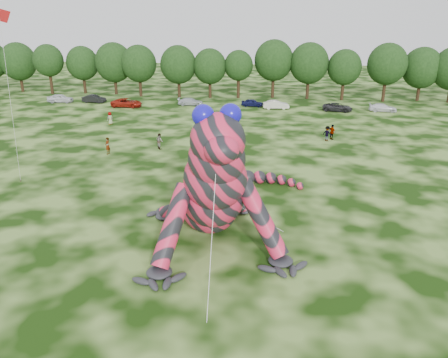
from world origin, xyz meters
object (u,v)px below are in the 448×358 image
at_px(tree_5, 114,69).
at_px(car_1, 94,99).
at_px(inflatable_gecko, 207,161).
at_px(car_0, 60,98).
at_px(tree_4, 83,70).
at_px(car_5, 276,105).
at_px(tree_10, 273,69).
at_px(tree_14, 421,74).
at_px(spectator_4, 110,118).
at_px(tree_3, 49,69).
at_px(tree_8, 210,73).
at_px(car_3, 190,102).
at_px(spectator_2, 327,134).
at_px(tree_6, 139,71).
at_px(car_4, 252,103).
at_px(tree_2, 19,67).
at_px(tree_13, 386,73).
at_px(car_6, 338,107).
at_px(tree_7, 179,71).
at_px(car_2, 127,103).
at_px(car_7, 383,108).
at_px(tree_11, 309,71).
at_px(flying_kite, 1,29).
at_px(spectator_1, 160,141).
at_px(spectator_0, 108,146).
at_px(tree_12, 344,75).
at_px(spectator_3, 332,132).
at_px(spectator_5, 230,158).

height_order(tree_5, car_1, tree_5).
bearing_deg(inflatable_gecko, car_0, 109.84).
relative_size(tree_4, car_5, 2.14).
bearing_deg(tree_10, car_1, -163.17).
xyz_separation_m(tree_14, spectator_4, (-48.05, -25.14, -3.82)).
xyz_separation_m(tree_3, tree_8, (31.50, -0.08, -0.25)).
height_order(car_3, spectator_2, spectator_2).
height_order(tree_3, tree_5, tree_5).
relative_size(tree_6, car_4, 2.59).
distance_m(tree_2, tree_13, 70.17).
relative_size(car_5, car_6, 0.90).
bearing_deg(tree_5, tree_7, -7.13).
bearing_deg(tree_6, car_2, -84.93).
bearing_deg(car_7, car_2, 95.75).
bearing_deg(tree_6, tree_4, 170.47).
xyz_separation_m(tree_4, car_1, (5.95, -9.54, -3.84)).
distance_m(tree_7, car_0, 21.64).
distance_m(tree_7, tree_11, 23.91).
xyz_separation_m(tree_4, tree_14, (63.10, 0.01, 0.17)).
xyz_separation_m(flying_kite, spectator_2, (26.62, 21.11, -12.50)).
distance_m(tree_3, car_6, 54.89).
bearing_deg(inflatable_gecko, tree_11, 62.43).
bearing_deg(spectator_1, spectator_0, 80.34).
xyz_separation_m(tree_11, car_5, (-5.49, -10.36, -4.34)).
xyz_separation_m(tree_12, car_5, (-11.72, -9.90, -3.79)).
relative_size(inflatable_gecko, car_2, 3.78).
distance_m(tree_11, car_4, 13.68).
distance_m(spectator_3, spectator_4, 30.43).
relative_size(tree_13, spectator_0, 5.37).
xyz_separation_m(tree_7, spectator_1, (5.67, -34.08, -3.84)).
relative_size(tree_8, car_3, 2.07).
bearing_deg(car_5, car_6, -101.74).
distance_m(tree_3, spectator_0, 45.56).
bearing_deg(spectator_1, tree_8, -38.24).
distance_m(tree_5, car_6, 42.96).
bearing_deg(tree_12, tree_10, 176.20).
relative_size(tree_11, spectator_1, 5.58).
xyz_separation_m(car_2, spectator_1, (12.20, -23.34, 0.18)).
distance_m(tree_2, tree_4, 13.38).
height_order(tree_11, spectator_0, tree_11).
bearing_deg(car_1, tree_12, -73.80).
relative_size(tree_14, car_3, 2.18).
bearing_deg(spectator_4, car_3, -174.17).
relative_size(spectator_0, spectator_2, 1.03).
bearing_deg(car_1, spectator_5, -133.45).
height_order(tree_12, car_6, tree_12).
bearing_deg(tree_14, car_0, -170.74).
distance_m(flying_kite, tree_10, 55.02).
xyz_separation_m(tree_10, car_7, (17.88, -10.73, -4.63)).
bearing_deg(tree_8, tree_11, 3.84).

